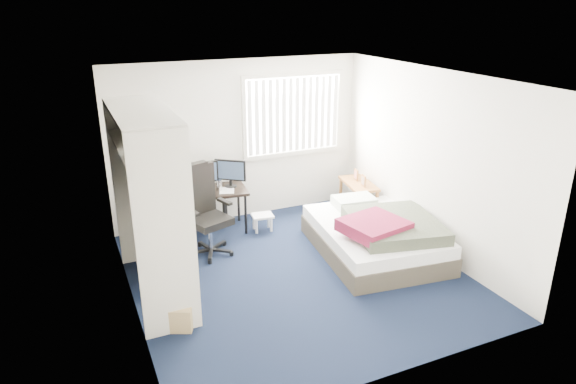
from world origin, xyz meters
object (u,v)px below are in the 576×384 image
(desk, at_px, (201,188))
(office_chair, at_px, (206,220))
(nightstand, at_px, (359,186))
(bed, at_px, (377,235))

(desk, distance_m, office_chair, 0.73)
(desk, relative_size, office_chair, 1.11)
(nightstand, xyz_separation_m, bed, (-0.49, -1.29, -0.21))
(office_chair, xyz_separation_m, bed, (2.12, -1.01, -0.21))
(nightstand, bearing_deg, bed, -110.84)
(desk, distance_m, bed, 2.65)
(office_chair, relative_size, nightstand, 1.47)
(office_chair, xyz_separation_m, nightstand, (2.61, 0.29, 0.00))
(desk, xyz_separation_m, bed, (1.99, -1.69, -0.43))
(bed, bearing_deg, nightstand, 69.16)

